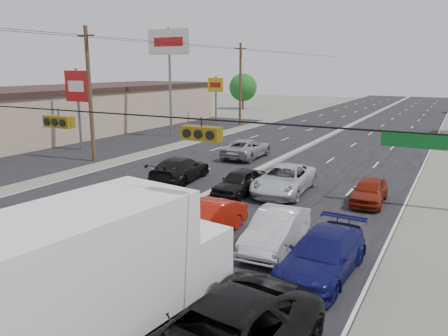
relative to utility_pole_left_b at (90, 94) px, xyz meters
The scene contains 21 objects.
ground 20.18m from the utility_pole_left_b, 50.19° to the right, with size 200.00×200.00×0.00m, color #606356.
road_surface 20.18m from the utility_pole_left_b, 50.19° to the left, with size 20.00×160.00×0.02m, color black.
center_median 20.16m from the utility_pole_left_b, 50.19° to the left, with size 0.50×160.00×0.20m, color gray.
strip_mall 17.03m from the utility_pole_left_b, 143.47° to the left, with size 12.00×42.00×4.60m, color tan.
parking_lot 12.10m from the utility_pole_left_b, 114.23° to the left, with size 10.00×42.00×0.02m, color black.
utility_pole_left_b is the anchor object (origin of this frame).
utility_pole_left_c 25.00m from the utility_pole_left_b, 90.00° to the left, with size 1.60×0.30×10.00m.
traffic_signals 20.45m from the utility_pole_left_b, 47.18° to the right, with size 25.00×0.30×0.54m.
pole_sign_mid 5.41m from the utility_pole_left_b, 146.31° to the left, with size 2.60×0.25×7.00m.
pole_sign_billboard 13.68m from the utility_pole_left_b, 98.75° to the left, with size 5.00×0.25×11.00m.
pole_sign_far 25.25m from the utility_pole_left_b, 97.97° to the left, with size 2.20×0.25×6.00m.
tree_left_far 46.01m from the utility_pole_left_b, 101.92° to the left, with size 4.80×4.80×6.12m.
box_truck 24.11m from the utility_pole_left_b, 44.16° to the right, with size 3.55×7.93×3.89m.
red_sedan 18.46m from the utility_pole_left_b, 30.19° to the right, with size 1.52×4.36×1.44m, color #9C1609.
queue_car_a 14.83m from the utility_pole_left_b, 11.01° to the right, with size 1.68×4.18×1.43m, color black.
queue_car_b 21.01m from the utility_pole_left_b, 25.35° to the right, with size 1.60×4.58×1.51m, color silver.
queue_car_c 16.62m from the utility_pole_left_b, ahead, with size 2.60×5.64×1.57m, color #B8BCC0.
queue_car_d 23.62m from the utility_pole_left_b, 26.01° to the right, with size 2.09×5.15×1.49m, color #101250.
queue_car_e 21.16m from the utility_pole_left_b, ahead, with size 1.59×3.94×1.34m, color maroon.
oncoming_near 10.41m from the utility_pole_left_b, 11.58° to the right, with size 2.18×5.37×1.56m, color black.
oncoming_far 12.65m from the utility_pole_left_b, 35.05° to the left, with size 2.50×5.42×1.51m, color gray.
Camera 1 is at (12.08, -9.03, 7.02)m, focal length 35.00 mm.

